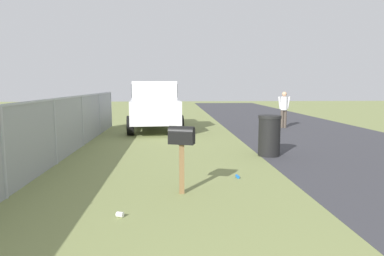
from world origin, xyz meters
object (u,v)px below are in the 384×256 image
at_px(mailbox, 182,140).
at_px(pedestrian, 284,107).
at_px(trash_bin, 269,136).
at_px(pickup_truck, 154,105).

xyz_separation_m(mailbox, pedestrian, (9.04, -4.90, -0.02)).
height_order(mailbox, trash_bin, mailbox).
xyz_separation_m(mailbox, pickup_truck, (8.73, 0.95, 0.14)).
xyz_separation_m(mailbox, trash_bin, (3.10, -2.50, -0.40)).
relative_size(trash_bin, pedestrian, 0.68).
bearing_deg(pickup_truck, pedestrian, 88.44).
xyz_separation_m(pickup_truck, pedestrian, (0.31, -5.84, -0.15)).
relative_size(pickup_truck, trash_bin, 4.56).
bearing_deg(mailbox, pickup_truck, 24.19).
bearing_deg(trash_bin, mailbox, 141.15).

